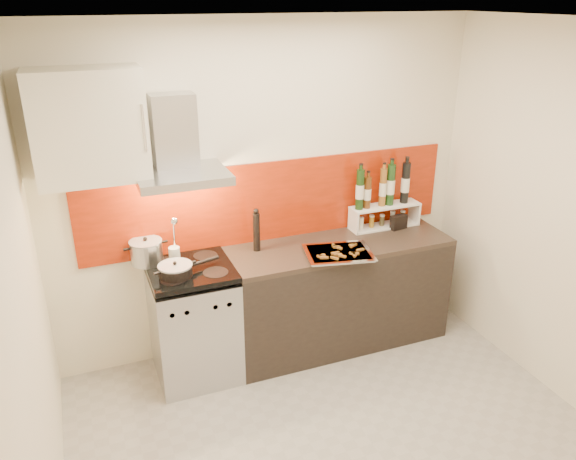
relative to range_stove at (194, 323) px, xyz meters
name	(u,v)px	position (x,y,z in m)	size (l,w,h in m)	color
floor	(341,443)	(0.70, -1.10, -0.44)	(3.40, 3.40, 0.00)	#9E9991
ceiling	(361,22)	(0.70, -1.10, 2.16)	(3.40, 2.80, 0.02)	white
back_wall	(267,192)	(0.70, 0.30, 0.86)	(3.40, 0.02, 2.60)	silver
left_wall	(23,326)	(-1.00, -1.10, 0.86)	(0.02, 2.80, 2.60)	silver
right_wall	(576,224)	(2.40, -1.10, 0.86)	(0.02, 2.80, 2.60)	silver
backsplash	(273,201)	(0.75, 0.29, 0.78)	(3.00, 0.02, 0.64)	maroon
range_stove	(194,323)	(0.00, 0.00, 0.00)	(0.60, 0.60, 0.91)	#B7B7BA
counter	(338,293)	(1.20, 0.00, 0.01)	(1.80, 0.60, 0.90)	black
range_hood	(177,150)	(0.00, 0.14, 1.30)	(0.62, 0.50, 0.61)	#B7B7BA
upper_cabinet	(89,126)	(-0.55, 0.13, 1.51)	(0.70, 0.35, 0.72)	silver
stock_pot	(146,252)	(-0.27, 0.19, 0.56)	(0.24, 0.24, 0.20)	#B7B7BA
saute_pan	(176,270)	(-0.11, -0.09, 0.51)	(0.45, 0.24, 0.11)	black
utensil_jar	(175,250)	(-0.08, 0.10, 0.58)	(0.08, 0.12, 0.39)	silver
pepper_mill	(256,230)	(0.55, 0.12, 0.63)	(0.05, 0.05, 0.34)	black
step_shelf	(384,199)	(1.68, 0.17, 0.71)	(0.61, 0.17, 0.54)	white
caddy_box	(399,222)	(1.79, 0.09, 0.52)	(0.14, 0.06, 0.12)	black
baking_tray	(339,253)	(1.10, -0.18, 0.47)	(0.57, 0.48, 0.03)	silver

